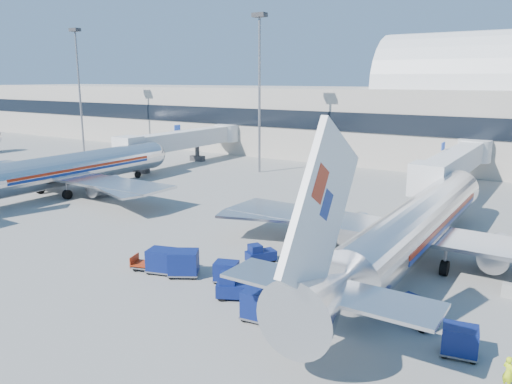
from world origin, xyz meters
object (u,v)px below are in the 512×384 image
Objects in this scene: airliner_mid at (59,171)px; ramp_worker at (508,373)px; airliner_main at (414,227)px; mast_west at (259,70)px; cart_train_b at (184,263)px; cart_solo_near at (261,304)px; tug_left at (260,254)px; tug_right at (414,312)px; cart_train_a at (226,271)px; jetbridge_mid at (188,139)px; cart_train_c at (162,260)px; jetbridge_near at (457,162)px; tug_lead at (235,287)px; mast_far_west at (78,72)px; cart_solo_far at (460,341)px; cart_open_red at (146,265)px.

airliner_mid reaches higher than ramp_worker.
airliner_main is 41.12m from mast_west.
cart_train_b is 1.67× the size of ramp_worker.
cart_solo_near is at bearing 38.26° from ramp_worker.
tug_left is at bearing -10.49° from airliner_mid.
airliner_main is 1.65× the size of mast_west.
tug_right is 13.04m from tug_left.
ramp_worker is (17.73, -2.82, 0.01)m from cart_train_a.
jetbridge_mid is 1.22× the size of mast_west.
cart_solo_near reaches higher than cart_train_c.
jetbridge_mid is at bearing 180.00° from jetbridge_near.
ramp_worker reaches higher than tug_right.
tug_right is at bearing -37.03° from jetbridge_mid.
tug_lead is at bearing -42.23° from cart_train_b.
airliner_main is at bearing 129.31° from tug_right.
airliner_main is at bearing 30.83° from tug_lead.
airliner_mid is at bearing -42.32° from mast_far_west.
cart_train_b is at bearing -20.93° from airliner_mid.
airliner_mid is at bearing 21.02° from ramp_worker.
airliner_main is 75.44m from mast_far_west.
airliner_main is 14.52m from tug_lead.
cart_train_b is 20.99m from ramp_worker.
jetbridge_mid reaches higher than tug_right.
ramp_worker is (78.11, -38.72, -14.00)m from mast_far_west.
cart_solo_near is at bearing -55.66° from tug_lead.
tug_right is (47.25, -35.64, -3.22)m from jetbridge_mid.
tug_lead is 3.38m from cart_solo_near.
tug_left is 9.32m from cart_solo_near.
tug_lead is 5.25m from cart_train_b.
cart_solo_near is at bearing -178.39° from cart_solo_far.
cart_solo_far is at bearing -46.03° from mast_west.
jetbridge_mid reaches higher than tug_lead.
jetbridge_near is at bearing 91.54° from cart_solo_far.
jetbridge_mid is 53.32m from tug_lead.
mast_west reaches higher than jetbridge_mid.
airliner_main is 18.77× the size of cart_train_a.
airliner_mid is 1.65× the size of mast_west.
cart_train_c is at bearing -7.16° from cart_open_red.
ramp_worker is (5.27, -3.89, 0.09)m from tug_right.
tug_lead is at bearing -20.22° from cart_open_red.
ramp_worker is at bearing -75.10° from jetbridge_near.
cart_open_red is at bearing 163.05° from cart_solo_near.
cart_train_b is at bearing -105.46° from jetbridge_near.
jetbridge_near is 9.66× the size of tug_lead.
jetbridge_near is at bearing 1.68° from mast_west.
mast_west is at bearing 95.94° from cart_train_c.
tug_left is at bearing -42.97° from jetbridge_mid.
cart_train_b is at bearing 155.31° from cart_solo_near.
cart_train_b is at bearing -6.21° from cart_open_red.
tug_lead reaches higher than tug_left.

